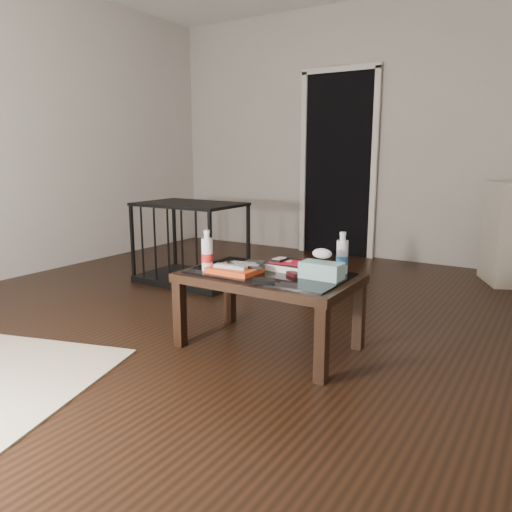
{
  "coord_description": "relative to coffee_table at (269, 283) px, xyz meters",
  "views": [
    {
      "loc": [
        1.8,
        -2.81,
        1.14
      ],
      "look_at": [
        0.3,
        -0.39,
        0.55
      ],
      "focal_mm": 35.0,
      "sensor_mm": 36.0,
      "label": 1
    }
  ],
  "objects": [
    {
      "name": "ground",
      "position": [
        -0.38,
        0.38,
        -0.4
      ],
      "size": [
        5.0,
        5.0,
        0.0
      ],
      "primitive_type": "plane",
      "color": "black",
      "rests_on": "ground"
    },
    {
      "name": "room_shell",
      "position": [
        -0.38,
        0.38,
        1.22
      ],
      "size": [
        5.0,
        5.0,
        5.0
      ],
      "color": "beige",
      "rests_on": "ground"
    },
    {
      "name": "doorway",
      "position": [
        -0.78,
        2.85,
        0.63
      ],
      "size": [
        0.9,
        0.08,
        2.07
      ],
      "color": "black",
      "rests_on": "ground"
    },
    {
      "name": "coffee_table",
      "position": [
        0.0,
        0.0,
        0.0
      ],
      "size": [
        1.0,
        0.6,
        0.46
      ],
      "color": "black",
      "rests_on": "ground"
    },
    {
      "name": "pet_crate",
      "position": [
        -1.38,
        0.97,
        -0.17
      ],
      "size": [
        0.91,
        0.61,
        0.71
      ],
      "rotation": [
        0.0,
        0.0,
        0.01
      ],
      "color": "black",
      "rests_on": "ground"
    },
    {
      "name": "magazines",
      "position": [
        -0.16,
        -0.11,
        0.08
      ],
      "size": [
        0.28,
        0.21,
        0.03
      ],
      "primitive_type": "cube",
      "rotation": [
        0.0,
        0.0,
        -0.01
      ],
      "color": "#DE4314",
      "rests_on": "coffee_table"
    },
    {
      "name": "remote_silver",
      "position": [
        -0.17,
        -0.14,
        0.11
      ],
      "size": [
        0.2,
        0.06,
        0.02
      ],
      "primitive_type": "cube",
      "rotation": [
        0.0,
        0.0,
        0.07
      ],
      "color": "#BBBBC0",
      "rests_on": "magazines"
    },
    {
      "name": "remote_black_front",
      "position": [
        -0.1,
        -0.08,
        0.11
      ],
      "size": [
        0.21,
        0.09,
        0.02
      ],
      "primitive_type": "cube",
      "rotation": [
        0.0,
        0.0,
        0.2
      ],
      "color": "black",
      "rests_on": "magazines"
    },
    {
      "name": "remote_black_back",
      "position": [
        -0.14,
        -0.05,
        0.11
      ],
      "size": [
        0.21,
        0.08,
        0.02
      ],
      "primitive_type": "cube",
      "rotation": [
        0.0,
        0.0,
        0.15
      ],
      "color": "black",
      "rests_on": "magazines"
    },
    {
      "name": "textbook",
      "position": [
        0.07,
        0.12,
        0.09
      ],
      "size": [
        0.25,
        0.2,
        0.05
      ],
      "primitive_type": "cube",
      "rotation": [
        0.0,
        0.0,
        -0.02
      ],
      "color": "black",
      "rests_on": "coffee_table"
    },
    {
      "name": "dvd_mailers",
      "position": [
        0.06,
        0.11,
        0.11
      ],
      "size": [
        0.2,
        0.15,
        0.01
      ],
      "primitive_type": "cube",
      "rotation": [
        0.0,
        0.0,
        -0.06
      ],
      "color": "#B80C22",
      "rests_on": "textbook"
    },
    {
      "name": "ipod",
      "position": [
        0.02,
        0.09,
        0.12
      ],
      "size": [
        0.07,
        0.11,
        0.02
      ],
      "primitive_type": "cube",
      "rotation": [
        0.0,
        0.0,
        -0.05
      ],
      "color": "black",
      "rests_on": "dvd_mailers"
    },
    {
      "name": "flip_phone",
      "position": [
        0.17,
        -0.01,
        0.08
      ],
      "size": [
        0.1,
        0.09,
        0.02
      ],
      "primitive_type": "cube",
      "rotation": [
        0.0,
        0.0,
        -0.54
      ],
      "color": "black",
      "rests_on": "coffee_table"
    },
    {
      "name": "wallet",
      "position": [
        0.1,
        -0.22,
        0.07
      ],
      "size": [
        0.14,
        0.12,
        0.02
      ],
      "primitive_type": "cube",
      "rotation": [
        0.0,
        0.0,
        0.55
      ],
      "color": "black",
      "rests_on": "coffee_table"
    },
    {
      "name": "water_bottle_left",
      "position": [
        -0.33,
        -0.15,
        0.18
      ],
      "size": [
        0.07,
        0.07,
        0.24
      ],
      "primitive_type": "cylinder",
      "rotation": [
        0.0,
        0.0,
        -0.14
      ],
      "color": "white",
      "rests_on": "coffee_table"
    },
    {
      "name": "water_bottle_right",
      "position": [
        0.37,
        0.2,
        0.18
      ],
      "size": [
        0.08,
        0.08,
        0.24
      ],
      "primitive_type": "cylinder",
      "rotation": [
        0.0,
        0.0,
        -0.29
      ],
      "color": "white",
      "rests_on": "coffee_table"
    },
    {
      "name": "tissue_box",
      "position": [
        0.32,
        0.03,
        0.11
      ],
      "size": [
        0.23,
        0.12,
        0.09
      ],
      "primitive_type": "cube",
      "rotation": [
        0.0,
        0.0,
        -0.01
      ],
      "color": "teal",
      "rests_on": "coffee_table"
    }
  ]
}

